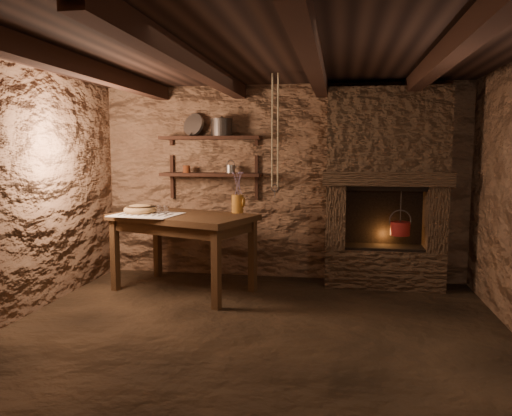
% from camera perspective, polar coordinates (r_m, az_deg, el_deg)
% --- Properties ---
extents(floor, '(4.50, 4.50, 0.00)m').
position_cam_1_polar(floor, '(4.52, -0.33, -14.06)').
color(floor, black).
rests_on(floor, ground).
extents(back_wall, '(4.50, 0.04, 2.40)m').
position_cam_1_polar(back_wall, '(6.22, 2.84, 2.94)').
color(back_wall, '#513626').
rests_on(back_wall, floor).
extents(front_wall, '(4.50, 0.04, 2.40)m').
position_cam_1_polar(front_wall, '(2.32, -8.89, -3.26)').
color(front_wall, '#513626').
rests_on(front_wall, floor).
extents(left_wall, '(0.04, 4.00, 2.40)m').
position_cam_1_polar(left_wall, '(5.14, -25.90, 1.52)').
color(left_wall, '#513626').
rests_on(left_wall, floor).
extents(ceiling, '(4.50, 4.00, 0.04)m').
position_cam_1_polar(ceiling, '(4.31, -0.35, 17.36)').
color(ceiling, black).
rests_on(ceiling, back_wall).
extents(beam_far_left, '(0.14, 3.95, 0.16)m').
position_cam_1_polar(beam_far_left, '(4.78, -18.99, 14.84)').
color(beam_far_left, black).
rests_on(beam_far_left, ceiling).
extents(beam_mid_left, '(0.14, 3.95, 0.16)m').
position_cam_1_polar(beam_mid_left, '(4.41, -7.02, 15.89)').
color(beam_mid_left, black).
rests_on(beam_mid_left, ceiling).
extents(beam_mid_right, '(0.14, 3.95, 0.16)m').
position_cam_1_polar(beam_mid_right, '(4.24, 6.61, 16.27)').
color(beam_mid_right, black).
rests_on(beam_mid_right, ceiling).
extents(beam_far_right, '(0.14, 3.95, 0.16)m').
position_cam_1_polar(beam_far_right, '(4.30, 20.57, 15.76)').
color(beam_far_right, black).
rests_on(beam_far_right, ceiling).
extents(shelf_lower, '(1.25, 0.30, 0.04)m').
position_cam_1_polar(shelf_lower, '(6.22, -5.15, 3.84)').
color(shelf_lower, black).
rests_on(shelf_lower, back_wall).
extents(shelf_upper, '(1.25, 0.30, 0.04)m').
position_cam_1_polar(shelf_upper, '(6.21, -5.19, 7.99)').
color(shelf_upper, black).
rests_on(shelf_upper, back_wall).
extents(hearth, '(1.43, 0.51, 2.30)m').
position_cam_1_polar(hearth, '(5.97, 14.58, 2.84)').
color(hearth, '#3D2B1E').
rests_on(hearth, floor).
extents(work_table, '(1.75, 1.36, 0.88)m').
position_cam_1_polar(work_table, '(5.72, -8.31, -4.76)').
color(work_table, '#301F11').
rests_on(work_table, floor).
extents(linen_cloth, '(0.77, 0.65, 0.01)m').
position_cam_1_polar(linen_cloth, '(5.66, -12.39, -0.75)').
color(linen_cloth, white).
rests_on(linen_cloth, work_table).
extents(pewter_cutlery_row, '(0.61, 0.30, 0.01)m').
position_cam_1_polar(pewter_cutlery_row, '(5.64, -12.48, -0.68)').
color(pewter_cutlery_row, gray).
rests_on(pewter_cutlery_row, linen_cloth).
extents(drinking_glasses, '(0.22, 0.07, 0.09)m').
position_cam_1_polar(drinking_glasses, '(5.77, -11.69, -0.11)').
color(drinking_glasses, white).
rests_on(drinking_glasses, linen_cloth).
extents(stoneware_jug, '(0.18, 0.18, 0.48)m').
position_cam_1_polar(stoneware_jug, '(5.72, -2.10, 1.50)').
color(stoneware_jug, '#A66920').
rests_on(stoneware_jug, work_table).
extents(wooden_bowl, '(0.48, 0.48, 0.13)m').
position_cam_1_polar(wooden_bowl, '(5.81, -13.12, -0.20)').
color(wooden_bowl, olive).
rests_on(wooden_bowl, work_table).
extents(iron_stockpot, '(0.28, 0.28, 0.19)m').
position_cam_1_polar(iron_stockpot, '(6.19, -3.95, 9.09)').
color(iron_stockpot, '#302D2A').
rests_on(iron_stockpot, shelf_upper).
extents(tin_pan, '(0.32, 0.23, 0.29)m').
position_cam_1_polar(tin_pan, '(6.38, -7.14, 9.42)').
color(tin_pan, gray).
rests_on(tin_pan, shelf_upper).
extents(small_kettle, '(0.15, 0.11, 0.15)m').
position_cam_1_polar(small_kettle, '(6.16, -2.93, 4.48)').
color(small_kettle, gray).
rests_on(small_kettle, shelf_lower).
extents(rusty_tin, '(0.11, 0.11, 0.09)m').
position_cam_1_polar(rusty_tin, '(6.30, -7.94, 4.43)').
color(rusty_tin, '#4E210F').
rests_on(rusty_tin, shelf_lower).
extents(red_pot, '(0.29, 0.29, 0.54)m').
position_cam_1_polar(red_pot, '(6.00, 16.15, -2.16)').
color(red_pot, maroon).
rests_on(red_pot, hearth).
extents(hanging_ropes, '(0.08, 0.08, 1.20)m').
position_cam_1_polar(hanging_ropes, '(5.27, 2.19, 8.81)').
color(hanging_ropes, beige).
rests_on(hanging_ropes, ceiling).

